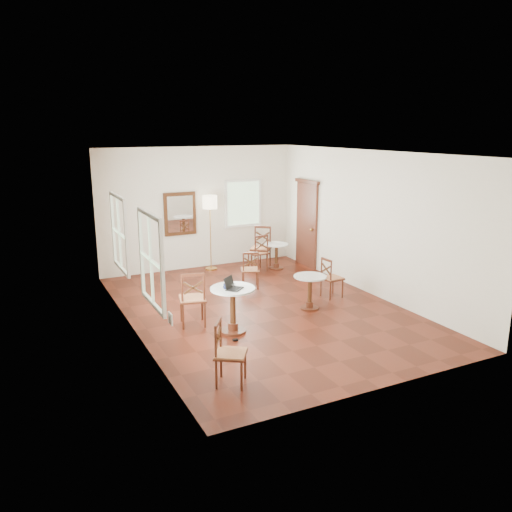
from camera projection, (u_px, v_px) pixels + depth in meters
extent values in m
plane|color=#511A0D|center=(263.00, 309.00, 9.99)|extent=(7.00, 7.00, 0.00)
cube|color=white|center=(199.00, 208.00, 12.67)|extent=(5.00, 0.02, 3.00)
cube|color=white|center=(387.00, 283.00, 6.58)|extent=(5.00, 0.02, 3.00)
cube|color=white|center=(130.00, 247.00, 8.55)|extent=(0.02, 7.00, 3.00)
cube|color=white|center=(369.00, 223.00, 10.70)|extent=(0.02, 7.00, 3.00)
cube|color=white|center=(263.00, 152.00, 9.26)|extent=(5.00, 7.00, 0.02)
cube|color=#5C2B1A|center=(307.00, 225.00, 12.88)|extent=(0.06, 0.90, 2.10)
cube|color=#4F2313|center=(307.00, 181.00, 12.60)|extent=(0.08, 1.02, 0.08)
sphere|color=#BF8C3F|center=(311.00, 230.00, 12.59)|extent=(0.07, 0.07, 0.07)
cube|color=#482613|center=(180.00, 214.00, 12.44)|extent=(0.80, 0.05, 1.05)
cube|color=white|center=(180.00, 214.00, 12.42)|extent=(0.64, 0.02, 0.88)
cube|color=white|center=(170.00, 319.00, 6.87)|extent=(0.02, 0.16, 0.16)
torus|color=red|center=(171.00, 318.00, 6.88)|extent=(0.02, 0.12, 0.12)
cube|color=white|center=(150.00, 260.00, 7.51)|extent=(0.06, 1.22, 1.42)
cube|color=white|center=(119.00, 233.00, 9.42)|extent=(0.06, 1.22, 1.42)
cube|color=white|center=(243.00, 203.00, 13.15)|extent=(1.02, 0.06, 1.22)
cylinder|color=#4F2313|center=(233.00, 331.00, 8.86)|extent=(0.44, 0.44, 0.04)
cylinder|color=#4F2313|center=(233.00, 326.00, 8.84)|extent=(0.17, 0.17, 0.13)
cylinder|color=#482613|center=(233.00, 308.00, 8.76)|extent=(0.10, 0.10, 0.65)
cylinder|color=#4F2313|center=(233.00, 291.00, 8.68)|extent=(0.15, 0.15, 0.07)
cylinder|color=silver|center=(233.00, 289.00, 8.67)|extent=(0.76, 0.76, 0.03)
cylinder|color=#4F2313|center=(309.00, 308.00, 10.00)|extent=(0.36, 0.36, 0.04)
cylinder|color=#4F2313|center=(309.00, 304.00, 9.98)|extent=(0.15, 0.15, 0.11)
cylinder|color=#482613|center=(310.00, 291.00, 9.92)|extent=(0.08, 0.08, 0.54)
cylinder|color=#4F2313|center=(310.00, 279.00, 9.85)|extent=(0.13, 0.13, 0.05)
cylinder|color=silver|center=(310.00, 276.00, 9.84)|extent=(0.63, 0.63, 0.03)
cylinder|color=#4F2313|center=(276.00, 268.00, 12.84)|extent=(0.34, 0.34, 0.03)
cylinder|color=#4F2313|center=(276.00, 265.00, 12.83)|extent=(0.14, 0.14, 0.10)
cylinder|color=#482613|center=(276.00, 255.00, 12.77)|extent=(0.08, 0.08, 0.52)
cylinder|color=#4F2313|center=(276.00, 246.00, 12.71)|extent=(0.12, 0.12, 0.05)
cylinder|color=silver|center=(276.00, 244.00, 12.70)|extent=(0.60, 0.60, 0.03)
cylinder|color=#4F2313|center=(202.00, 308.00, 9.37)|extent=(0.04, 0.04, 0.48)
cylinder|color=#4F2313|center=(205.00, 315.00, 9.01)|extent=(0.04, 0.04, 0.48)
cylinder|color=#4F2313|center=(181.00, 309.00, 9.29)|extent=(0.04, 0.04, 0.48)
cylinder|color=#4F2313|center=(183.00, 317.00, 8.93)|extent=(0.04, 0.04, 0.48)
cube|color=#4F2313|center=(192.00, 299.00, 9.09)|extent=(0.56, 0.56, 0.03)
cube|color=#AF6C46|center=(192.00, 298.00, 9.09)|extent=(0.54, 0.54, 0.04)
cylinder|color=#4F2313|center=(204.00, 288.00, 8.89)|extent=(0.04, 0.04, 0.53)
cylinder|color=#4F2313|center=(182.00, 289.00, 8.81)|extent=(0.04, 0.04, 0.53)
cube|color=#4F2313|center=(193.00, 275.00, 8.79)|extent=(0.40, 0.13, 0.05)
cube|color=#482613|center=(193.00, 288.00, 8.84)|extent=(0.34, 0.11, 0.23)
cube|color=#482613|center=(193.00, 288.00, 8.84)|extent=(0.34, 0.11, 0.23)
cylinder|color=#4F2313|center=(242.00, 376.00, 6.85)|extent=(0.03, 0.03, 0.43)
cylinder|color=#4F2313|center=(216.00, 374.00, 6.89)|extent=(0.03, 0.03, 0.43)
cylinder|color=#4F2313|center=(245.00, 364.00, 7.18)|extent=(0.03, 0.03, 0.43)
cylinder|color=#4F2313|center=(221.00, 363.00, 7.22)|extent=(0.03, 0.03, 0.43)
cube|color=#4F2313|center=(231.00, 354.00, 6.98)|extent=(0.58, 0.58, 0.03)
cube|color=#AF6C46|center=(231.00, 354.00, 6.98)|extent=(0.55, 0.55, 0.04)
cylinder|color=#4F2313|center=(216.00, 343.00, 6.78)|extent=(0.03, 0.03, 0.48)
cylinder|color=#4F2313|center=(221.00, 333.00, 7.11)|extent=(0.03, 0.03, 0.48)
cube|color=#4F2313|center=(218.00, 323.00, 6.89)|extent=(0.23, 0.32, 0.05)
cube|color=#482613|center=(218.00, 337.00, 6.94)|extent=(0.19, 0.27, 0.21)
cube|color=#482613|center=(218.00, 337.00, 6.94)|extent=(0.19, 0.27, 0.21)
cylinder|color=#4F2313|center=(257.00, 277.00, 11.45)|extent=(0.03, 0.03, 0.40)
cylinder|color=#4F2313|center=(258.00, 281.00, 11.14)|extent=(0.03, 0.03, 0.40)
cylinder|color=#4F2313|center=(243.00, 277.00, 11.42)|extent=(0.03, 0.03, 0.40)
cylinder|color=#4F2313|center=(244.00, 281.00, 11.12)|extent=(0.03, 0.03, 0.40)
cube|color=#4F2313|center=(250.00, 270.00, 11.23)|extent=(0.50, 0.50, 0.03)
cube|color=#AF6C46|center=(250.00, 270.00, 11.23)|extent=(0.48, 0.48, 0.04)
cylinder|color=#4F2313|center=(258.00, 262.00, 11.04)|extent=(0.03, 0.03, 0.44)
cylinder|color=#4F2313|center=(243.00, 263.00, 11.01)|extent=(0.03, 0.03, 0.44)
cube|color=#4F2313|center=(251.00, 253.00, 10.98)|extent=(0.32, 0.15, 0.04)
cube|color=#482613|center=(251.00, 262.00, 11.03)|extent=(0.27, 0.12, 0.19)
cube|color=#482613|center=(251.00, 262.00, 11.03)|extent=(0.27, 0.12, 0.19)
cylinder|color=#4F2313|center=(343.00, 289.00, 10.60)|extent=(0.03, 0.03, 0.40)
cylinder|color=#4F2313|center=(330.00, 291.00, 10.45)|extent=(0.03, 0.03, 0.40)
cylinder|color=#4F2313|center=(333.00, 285.00, 10.87)|extent=(0.03, 0.03, 0.40)
cylinder|color=#4F2313|center=(321.00, 287.00, 10.71)|extent=(0.03, 0.03, 0.40)
cube|color=#4F2313|center=(332.00, 278.00, 10.61)|extent=(0.41, 0.41, 0.03)
cube|color=#AF6C46|center=(332.00, 278.00, 10.60)|extent=(0.39, 0.39, 0.04)
cylinder|color=#4F2313|center=(331.00, 271.00, 10.34)|extent=(0.03, 0.03, 0.44)
cylinder|color=#4F2313|center=(321.00, 268.00, 10.61)|extent=(0.03, 0.03, 0.44)
cube|color=#4F2313|center=(327.00, 260.00, 10.43)|extent=(0.05, 0.34, 0.04)
cube|color=#482613|center=(326.00, 269.00, 10.48)|extent=(0.04, 0.29, 0.19)
cube|color=#482613|center=(326.00, 269.00, 10.48)|extent=(0.04, 0.29, 0.19)
cylinder|color=#4F2313|center=(260.00, 259.00, 12.91)|extent=(0.03, 0.03, 0.43)
cylinder|color=#4F2313|center=(267.00, 262.00, 12.62)|extent=(0.03, 0.03, 0.43)
cylinder|color=#4F2313|center=(248.00, 261.00, 12.74)|extent=(0.03, 0.03, 0.43)
cylinder|color=#4F2313|center=(255.00, 264.00, 12.45)|extent=(0.03, 0.03, 0.43)
cube|color=#4F2313|center=(258.00, 253.00, 12.63)|extent=(0.45, 0.45, 0.03)
cube|color=#AF6C46|center=(258.00, 252.00, 12.62)|extent=(0.43, 0.43, 0.04)
cylinder|color=#4F2313|center=(267.00, 244.00, 12.51)|extent=(0.03, 0.03, 0.48)
cylinder|color=#4F2313|center=(255.00, 246.00, 12.34)|extent=(0.03, 0.03, 0.48)
cube|color=#4F2313|center=(261.00, 236.00, 12.37)|extent=(0.36, 0.06, 0.05)
cube|color=#482613|center=(261.00, 245.00, 12.42)|extent=(0.31, 0.04, 0.21)
cube|color=#482613|center=(261.00, 245.00, 12.42)|extent=(0.31, 0.04, 0.21)
cylinder|color=#4F2313|center=(252.00, 260.00, 12.74)|extent=(0.04, 0.04, 0.49)
cylinder|color=#4F2313|center=(255.00, 256.00, 13.11)|extent=(0.04, 0.04, 0.49)
cylinder|color=#4F2313|center=(267.00, 261.00, 12.65)|extent=(0.04, 0.04, 0.49)
cylinder|color=#4F2313|center=(270.00, 257.00, 13.02)|extent=(0.04, 0.04, 0.49)
cube|color=#4F2313|center=(261.00, 249.00, 12.82)|extent=(0.67, 0.67, 0.03)
cube|color=#AF6C46|center=(261.00, 248.00, 12.82)|extent=(0.64, 0.64, 0.04)
cylinder|color=#4F2313|center=(255.00, 236.00, 12.98)|extent=(0.04, 0.04, 0.54)
cylinder|color=#4F2313|center=(270.00, 237.00, 12.90)|extent=(0.04, 0.04, 0.54)
cube|color=#4F2313|center=(263.00, 227.00, 12.88)|extent=(0.34, 0.29, 0.05)
cube|color=#482613|center=(263.00, 236.00, 12.94)|extent=(0.29, 0.24, 0.24)
cube|color=#482613|center=(263.00, 236.00, 12.94)|extent=(0.29, 0.24, 0.24)
cylinder|color=#BF8C3F|center=(211.00, 269.00, 12.79)|extent=(0.30, 0.30, 0.03)
cylinder|color=#BF8C3F|center=(210.00, 236.00, 12.59)|extent=(0.03, 0.03, 1.69)
cylinder|color=beige|center=(210.00, 202.00, 12.39)|extent=(0.36, 0.36, 0.32)
cube|color=black|center=(235.00, 289.00, 8.58)|extent=(0.35, 0.34, 0.02)
cube|color=black|center=(235.00, 288.00, 8.58)|extent=(0.26, 0.24, 0.00)
cube|color=black|center=(229.00, 282.00, 8.60)|extent=(0.26, 0.23, 0.19)
cube|color=silver|center=(229.00, 282.00, 8.60)|extent=(0.22, 0.19, 0.16)
ellipsoid|color=black|center=(226.00, 287.00, 8.66)|extent=(0.11, 0.08, 0.04)
cylinder|color=#0F1434|center=(225.00, 286.00, 8.61)|extent=(0.07, 0.07, 0.09)
torus|color=#0F1434|center=(228.00, 286.00, 8.63)|extent=(0.06, 0.01, 0.06)
cylinder|color=white|center=(234.00, 286.00, 8.59)|extent=(0.05, 0.05, 0.09)
cube|color=black|center=(235.00, 340.00, 8.50)|extent=(0.09, 0.05, 0.03)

